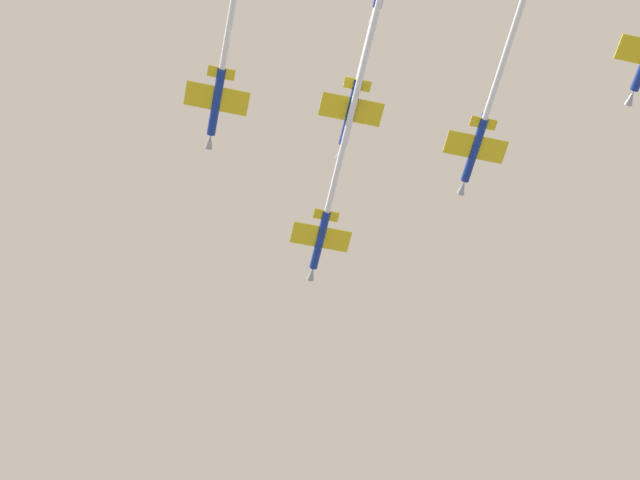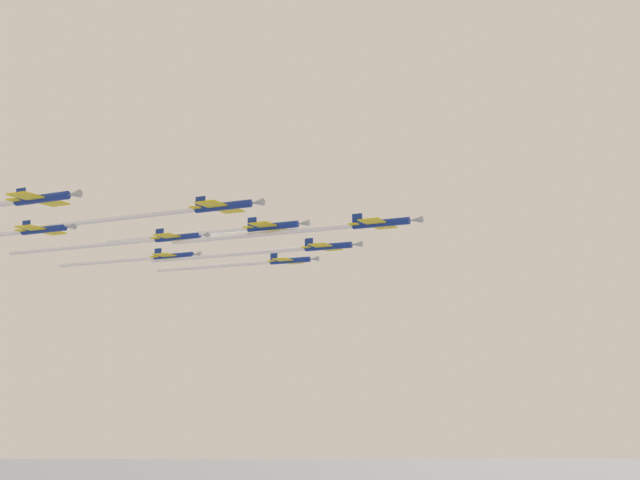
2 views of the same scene
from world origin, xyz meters
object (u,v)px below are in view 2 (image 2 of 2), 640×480
(jet_port_outer, at_px, (225,231))
(jet_starboard_trail, at_px, (144,259))
(jet_port_trail, at_px, (125,242))
(jet_tail_end, at_px, (11,233))
(jet_port_inner, at_px, (273,251))
(jet_starboard_outer, at_px, (252,263))
(jet_lead, at_px, (316,229))
(jet_starboard_inner, at_px, (167,213))

(jet_port_outer, relative_size, jet_starboard_trail, 1.11)
(jet_port_trail, xyz_separation_m, jet_tail_end, (-3.94, -20.92, -0.41))
(jet_starboard_trail, relative_size, jet_tail_end, 1.01)
(jet_port_inner, xyz_separation_m, jet_starboard_outer, (-21.26, 12.47, 0.89))
(jet_starboard_trail, distance_m, jet_tail_end, 37.16)
(jet_lead, bearing_deg, jet_starboard_inner, -43.05)
(jet_starboard_inner, distance_m, jet_tail_end, 34.49)
(jet_starboard_inner, bearing_deg, jet_starboard_trail, -136.98)
(jet_port_outer, xyz_separation_m, jet_port_trail, (-21.75, -7.29, -0.34))
(jet_starboard_trail, bearing_deg, jet_port_inner, 90.00)
(jet_port_inner, height_order, jet_port_trail, jet_port_trail)
(jet_lead, height_order, jet_port_outer, jet_port_outer)
(jet_starboard_inner, bearing_deg, jet_port_inner, -177.34)
(jet_starboard_inner, bearing_deg, jet_port_outer, -176.42)
(jet_starboard_outer, height_order, jet_port_trail, jet_starboard_outer)
(jet_port_inner, xyz_separation_m, jet_port_trail, (-15.31, -24.73, 0.65))
(jet_port_outer, relative_size, jet_starboard_outer, 1.00)
(jet_lead, distance_m, jet_port_trail, 41.47)
(jet_port_trail, bearing_deg, jet_port_outer, 90.00)
(jet_port_inner, height_order, jet_starboard_outer, jet_starboard_outer)
(jet_starboard_inner, relative_size, jet_starboard_outer, 1.04)
(jet_lead, bearing_deg, jet_tail_end, -70.28)
(jet_port_trail, bearing_deg, jet_starboard_inner, 52.37)
(jet_port_trail, bearing_deg, jet_port_inner, 129.71)
(jet_lead, height_order, jet_port_trail, jet_port_trail)
(jet_lead, xyz_separation_m, jet_port_inner, (-24.00, 11.55, 0.22))
(jet_starboard_outer, xyz_separation_m, jet_starboard_trail, (-9.99, -22.94, -0.25))
(jet_port_outer, bearing_deg, jet_port_trail, -90.00)
(jet_port_outer, relative_size, jet_tail_end, 1.13)
(jet_lead, bearing_deg, jet_starboard_trail, -109.65)
(jet_port_outer, bearing_deg, jet_tail_end, -60.86)
(jet_starboard_inner, height_order, jet_port_outer, jet_port_outer)
(jet_port_outer, distance_m, jet_starboard_trail, 38.32)
(jet_port_outer, xyz_separation_m, jet_tail_end, (-25.69, -28.21, -0.75))
(jet_starboard_outer, xyz_separation_m, jet_tail_end, (2.01, -58.11, -0.65))
(jet_starboard_trail, bearing_deg, jet_tail_end, 0.30)
(jet_port_trail, xyz_separation_m, jet_starboard_trail, (-15.94, 14.25, -0.00))
(jet_port_outer, height_order, jet_starboard_outer, jet_port_outer)
(jet_starboard_trail, xyz_separation_m, jet_tail_end, (12.00, -35.17, -0.40))
(jet_port_outer, distance_m, jet_starboard_outer, 40.76)
(jet_tail_end, bearing_deg, jet_port_outer, 119.14)
(jet_starboard_inner, height_order, jet_starboard_trail, jet_starboard_inner)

